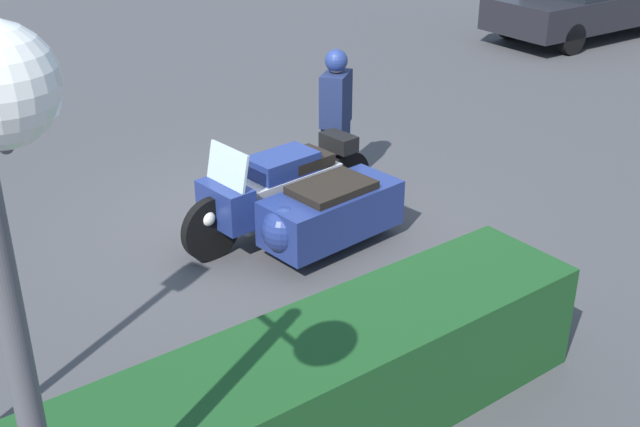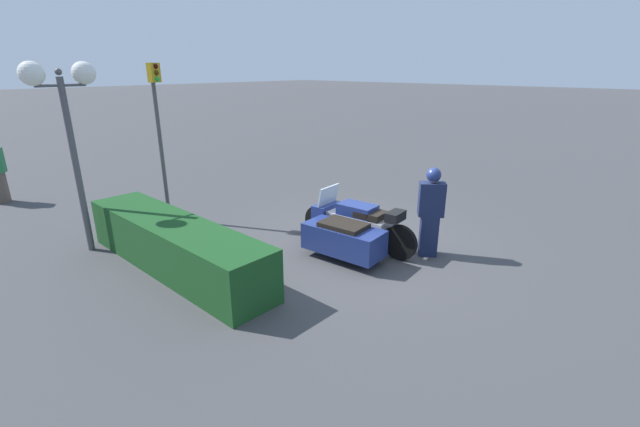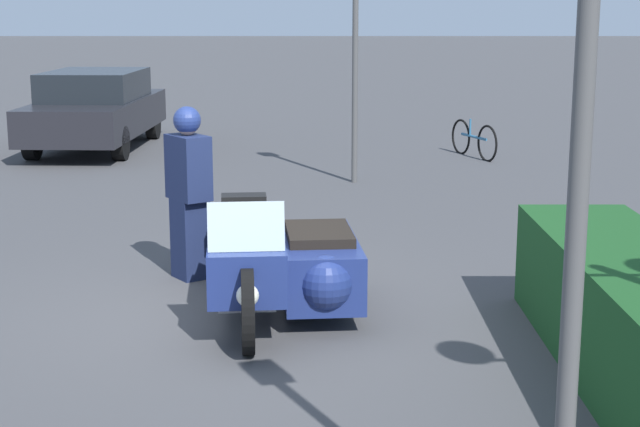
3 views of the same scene
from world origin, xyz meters
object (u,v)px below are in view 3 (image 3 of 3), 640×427
Objects in this scene: parked_car_background at (96,108)px; bicycle_parked at (474,140)px; traffic_light_near at (580,98)px; traffic_light_far at (355,27)px; officer_rider at (189,188)px; police_motorcycle at (285,263)px.

bicycle_parked is at bearing -96.60° from parked_car_background.
traffic_light_near is at bearing -28.04° from bicycle_parked.
officer_rider is at bearing -17.45° from traffic_light_far.
police_motorcycle is 0.73× the size of traffic_light_near.
parked_car_background is (-3.68, -4.81, -1.59)m from traffic_light_far.
traffic_light_far is 6.26m from parked_car_background.
police_motorcycle is at bearing -87.12° from officer_rider.
parked_car_background is 3.08× the size of bicycle_parked.
bicycle_parked is at bearing 27.03° from officer_rider.
traffic_light_far is 0.77× the size of parked_car_background.
parked_car_background is 7.15m from bicycle_parked.
parked_car_background is at bearing 3.05° from traffic_light_near.
officer_rider is 5.90m from traffic_light_far.
officer_rider is (-1.24, -1.00, 0.44)m from police_motorcycle.
officer_rider is 1.14× the size of bicycle_parked.
traffic_light_near is 0.76× the size of parked_car_background.
officer_rider is 0.48× the size of traffic_light_far.
traffic_light_far reaches higher than police_motorcycle.
traffic_light_near reaches higher than police_motorcycle.
officer_rider is 6.18m from traffic_light_near.
officer_rider is at bearing -47.80° from bicycle_parked.
traffic_light_far reaches higher than officer_rider.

